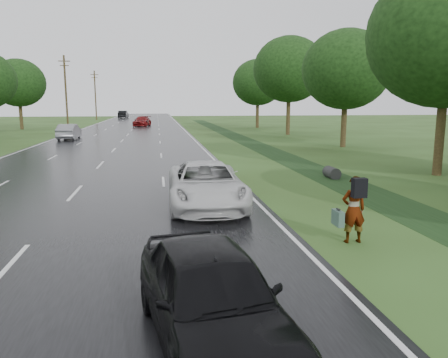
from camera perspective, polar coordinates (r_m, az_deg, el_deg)
name	(u,v)px	position (r m, az deg, el deg)	size (l,w,h in m)	color
ground	(8,269)	(10.76, -26.38, -10.48)	(220.00, 220.00, 0.00)	#2B4318
road	(130,132)	(54.82, -12.15, 6.03)	(14.00, 180.00, 0.04)	black
edge_stripe_east	(186,131)	(54.82, -5.05, 6.24)	(0.12, 180.00, 0.01)	silver
edge_stripe_west	(73,132)	(55.63, -19.13, 5.78)	(0.12, 180.00, 0.01)	silver
center_line	(130,132)	(54.81, -12.15, 6.05)	(0.12, 180.00, 0.01)	silver
drainage_ditch	(281,156)	(29.68, 7.47, 3.04)	(2.20, 120.00, 0.56)	black
utility_pole_far	(66,91)	(65.82, -19.96, 10.79)	(1.60, 0.26, 10.00)	#352915
utility_pole_distant	(95,95)	(95.44, -16.46, 10.54)	(1.60, 0.26, 10.00)	#352915
tree_east_b	(448,36)	(24.12, 27.26, 16.31)	(7.60, 7.60, 10.11)	#352915
tree_east_c	(346,70)	(36.85, 15.68, 13.60)	(7.00, 7.00, 9.29)	#352915
tree_east_d	(289,69)	(49.89, 8.53, 13.97)	(8.00, 8.00, 10.76)	#352915
tree_east_f	(258,82)	(63.28, 4.44, 12.47)	(7.20, 7.20, 9.62)	#352915
tree_west_f	(18,83)	(65.22, -25.27, 11.28)	(7.00, 7.00, 9.29)	#352915
pedestrian	(353,209)	(11.62, 16.50, -3.73)	(0.77, 0.70, 1.74)	#A5998C
white_pickup	(206,185)	(14.95, -2.35, -0.74)	(2.50, 5.43, 1.51)	silver
dark_sedan	(211,295)	(6.61, -1.67, -14.86)	(1.78, 4.41, 1.50)	black
silver_sedan	(69,132)	(45.04, -19.58, 5.85)	(1.58, 4.53, 1.49)	gray
far_car_red	(142,121)	(67.68, -10.65, 7.43)	(2.09, 5.14, 1.49)	maroon
far_car_dark	(123,114)	(102.80, -13.02, 8.21)	(1.80, 5.17, 1.70)	black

